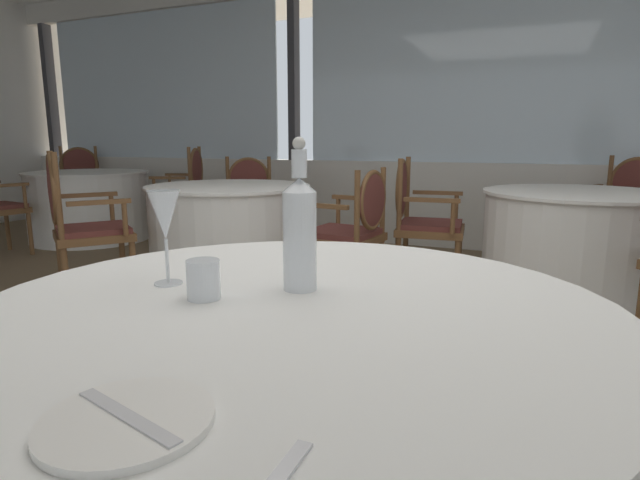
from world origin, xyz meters
The scene contains 18 objects.
ground_plane centered at (0.00, 0.00, 0.00)m, with size 15.17×15.17×0.00m, color #756047.
window_wall_far centered at (0.00, 3.46, 1.13)m, with size 11.67×0.14×2.83m.
foreground_table centered at (0.24, -0.82, 0.37)m, with size 1.31×1.31×0.74m.
side_plate centered at (0.26, -1.30, 0.74)m, with size 0.20×0.20×0.01m, color white.
butter_knife centered at (0.26, -1.30, 0.75)m, with size 0.19×0.02×0.00m, color silver.
water_bottle centered at (0.21, -0.72, 0.87)m, with size 0.07×0.07×0.33m.
wine_glass centered at (-0.09, -0.80, 0.89)m, with size 0.07×0.07×0.22m.
water_tumbler centered at (0.05, -0.86, 0.78)m, with size 0.07×0.07×0.08m, color white.
background_table_1 centered at (-1.44, 1.51, 0.37)m, with size 1.22×1.22×0.74m.
dining_chair_1_0 centered at (-1.85, 2.45, 0.53)m, with size 0.64×0.61×0.91m.
dining_chair_1_1 centered at (-2.05, 0.67, 0.58)m, with size 0.66×0.64×1.00m.
dining_chair_1_2 centered at (-0.41, 1.40, 0.52)m, with size 0.51×0.57×0.89m.
background_table_2 centered at (0.94, 2.01, 0.37)m, with size 1.22×1.22×0.74m.
dining_chair_2_0 centered at (1.36, 2.96, 0.56)m, with size 0.64×0.61×0.94m.
dining_chair_2_1 centered at (-0.09, 1.90, 0.55)m, with size 0.51×0.57×0.94m.
background_table_3 centered at (-3.77, 2.35, 0.37)m, with size 1.26×1.26×0.74m.
dining_chair_3_0 centered at (-4.61, 3.01, 0.57)m, with size 0.65×0.66×0.99m.
dining_chair_3_2 centered at (-2.79, 2.74, 0.58)m, with size 0.60×0.63×1.00m.
Camera 1 is at (0.68, -1.71, 1.06)m, focal length 28.62 mm.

